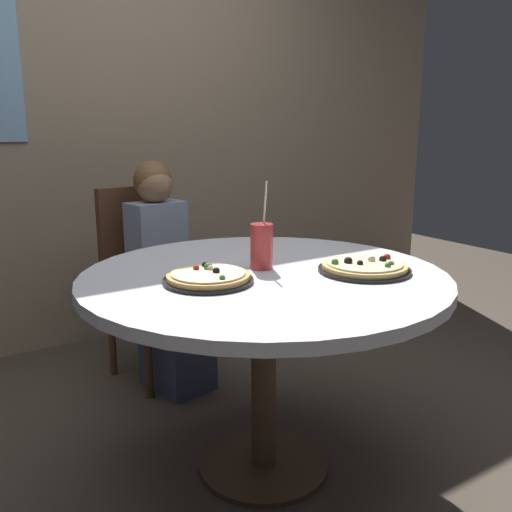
% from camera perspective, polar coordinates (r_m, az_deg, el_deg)
% --- Properties ---
extents(ground_plane, '(8.00, 8.00, 0.00)m').
position_cam_1_polar(ground_plane, '(2.24, 0.75, -20.59)').
color(ground_plane, '#4C4238').
extents(wall_with_window, '(5.20, 0.14, 2.90)m').
position_cam_1_polar(wall_with_window, '(3.39, -15.99, 16.22)').
color(wall_with_window, gray).
rests_on(wall_with_window, ground_plane).
extents(dining_table, '(1.26, 1.26, 0.75)m').
position_cam_1_polar(dining_table, '(1.95, 0.81, -4.36)').
color(dining_table, silver).
rests_on(dining_table, ground_plane).
extents(chair_wooden, '(0.46, 0.46, 0.95)m').
position_cam_1_polar(chair_wooden, '(2.86, -11.04, -1.53)').
color(chair_wooden, brown).
rests_on(chair_wooden, ground_plane).
extents(diner_child, '(0.31, 0.43, 1.08)m').
position_cam_1_polar(diner_child, '(2.72, -9.02, -3.22)').
color(diner_child, '#3F4766').
rests_on(diner_child, ground_plane).
extents(pizza_veggie, '(0.32, 0.32, 0.05)m').
position_cam_1_polar(pizza_veggie, '(1.97, 10.97, -1.11)').
color(pizza_veggie, black).
rests_on(pizza_veggie, dining_table).
extents(pizza_cheese, '(0.29, 0.29, 0.05)m').
position_cam_1_polar(pizza_cheese, '(1.81, -4.85, -2.20)').
color(pizza_cheese, black).
rests_on(pizza_cheese, dining_table).
extents(soda_cup, '(0.08, 0.08, 0.31)m').
position_cam_1_polar(soda_cup, '(1.97, 0.57, 1.02)').
color(soda_cup, '#B73333').
rests_on(soda_cup, dining_table).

